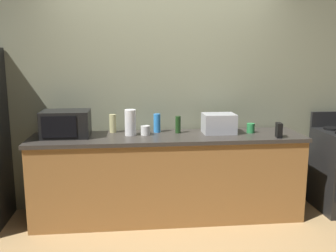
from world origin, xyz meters
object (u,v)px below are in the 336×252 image
(mug_white, at_px, (145,130))
(toaster_oven, at_px, (219,123))
(bottle_spray_cleaner, at_px, (157,123))
(microwave, at_px, (66,124))
(cordless_phone, at_px, (279,130))
(bottle_wine, at_px, (178,125))
(bottle_vinegar, at_px, (113,123))
(paper_towel_roll, at_px, (130,123))
(mug_green, at_px, (251,128))

(mug_white, bearing_deg, toaster_oven, 0.93)
(toaster_oven, xyz_separation_m, bottle_spray_cleaner, (-0.65, 0.12, -0.00))
(microwave, height_order, toaster_oven, microwave)
(microwave, bearing_deg, bottle_spray_cleaner, 8.03)
(cordless_phone, bearing_deg, toaster_oven, 162.40)
(bottle_wine, height_order, mug_white, bottle_wine)
(microwave, relative_size, bottle_vinegar, 2.43)
(bottle_wine, xyz_separation_m, bottle_spray_cleaner, (-0.22, 0.07, 0.01))
(paper_towel_roll, xyz_separation_m, bottle_spray_cleaner, (0.29, 0.13, -0.03))
(bottle_wine, distance_m, bottle_spray_cleaner, 0.23)
(microwave, xyz_separation_m, toaster_oven, (1.60, 0.01, -0.03))
(bottle_spray_cleaner, bearing_deg, cordless_phone, -18.01)
(cordless_phone, bearing_deg, mug_green, 137.69)
(toaster_oven, bearing_deg, bottle_wine, 173.06)
(bottle_wine, xyz_separation_m, mug_green, (0.78, -0.07, -0.04))
(bottle_spray_cleaner, distance_m, bottle_vinegar, 0.48)
(microwave, bearing_deg, mug_green, -0.11)
(bottle_wine, bearing_deg, bottle_vinegar, 171.51)
(microwave, xyz_separation_m, mug_green, (1.94, -0.00, -0.08))
(microwave, relative_size, toaster_oven, 1.41)
(microwave, xyz_separation_m, paper_towel_roll, (0.65, 0.00, 0.00))
(microwave, bearing_deg, mug_white, -0.04)
(paper_towel_roll, bearing_deg, cordless_phone, -9.95)
(toaster_oven, relative_size, bottle_vinegar, 1.72)
(bottle_wine, bearing_deg, microwave, -176.80)
(toaster_oven, height_order, bottle_spray_cleaner, toaster_oven)
(mug_white, bearing_deg, bottle_vinegar, 153.70)
(toaster_oven, distance_m, bottle_wine, 0.44)
(bottle_spray_cleaner, xyz_separation_m, bottle_vinegar, (-0.48, 0.04, -0.00))
(paper_towel_roll, relative_size, bottle_vinegar, 1.37)
(bottle_spray_cleaner, bearing_deg, microwave, -171.97)
(mug_green, xyz_separation_m, mug_white, (-1.13, 0.00, -0.00))
(microwave, height_order, cordless_phone, microwave)
(cordless_phone, distance_m, mug_white, 1.37)
(bottle_spray_cleaner, distance_m, mug_green, 1.01)
(bottle_vinegar, bearing_deg, toaster_oven, -7.90)
(bottle_spray_cleaner, bearing_deg, mug_white, -134.83)
(cordless_phone, bearing_deg, microwave, -178.36)
(paper_towel_roll, height_order, mug_green, paper_towel_roll)
(bottle_wine, bearing_deg, mug_green, -5.04)
(bottle_wine, bearing_deg, paper_towel_roll, -172.96)
(toaster_oven, xyz_separation_m, cordless_phone, (0.56, -0.27, -0.03))
(microwave, bearing_deg, paper_towel_roll, 0.19)
(bottle_wine, bearing_deg, toaster_oven, -6.94)
(paper_towel_roll, xyz_separation_m, mug_white, (0.15, -0.00, -0.09))
(cordless_phone, bearing_deg, paper_towel_roll, 178.59)
(microwave, relative_size, bottle_wine, 2.62)
(paper_towel_roll, distance_m, mug_white, 0.18)
(mug_green, bearing_deg, cordless_phone, -50.85)
(toaster_oven, bearing_deg, bottle_spray_cleaner, 169.55)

